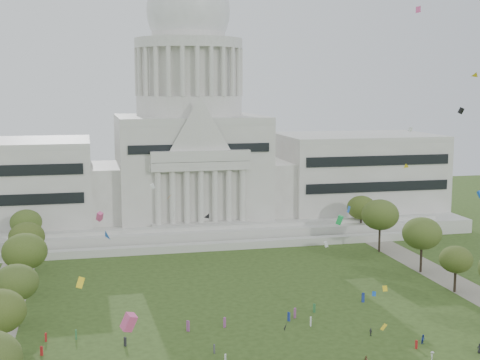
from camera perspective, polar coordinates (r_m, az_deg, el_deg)
name	(u,v)px	position (r m, az deg, el deg)	size (l,w,h in m)	color
capitol	(190,155)	(205.88, -4.29, 2.14)	(160.00, 64.50, 91.30)	beige
row_tree_l_3	(16,283)	(128.44, -18.57, -8.30)	(8.12, 8.12, 11.55)	black
row_tree_r_3	(456,259)	(148.99, 17.95, -6.47)	(7.01, 7.01, 9.98)	black
row_tree_l_4	(25,252)	(145.95, -17.90, -5.84)	(9.29, 9.29, 13.21)	black
row_tree_r_4	(422,233)	(161.79, 15.27, -4.42)	(9.19, 9.19, 13.06)	black
row_tree_l_5	(27,237)	(164.31, -17.74, -4.64)	(8.33, 8.33, 11.85)	black
row_tree_r_5	(380,215)	(178.74, 11.87, -2.92)	(9.82, 9.82, 13.96)	black
row_tree_l_6	(26,222)	(182.16, -17.80, -3.47)	(8.19, 8.19, 11.64)	black
row_tree_r_6	(361,208)	(196.08, 10.32, -2.34)	(8.42, 8.42, 11.97)	black
person_0	(480,348)	(119.36, 19.77, -13.36)	(0.81, 0.53, 1.65)	#26262B
person_2	(423,339)	(120.49, 15.38, -12.97)	(0.79, 0.49, 1.63)	navy
person_9	(432,356)	(114.20, 16.09, -14.22)	(0.99, 0.51, 1.53)	silver
person_10	(371,332)	(122.04, 11.10, -12.61)	(0.81, 0.44, 1.38)	#4C4C51
distant_crowd	(214,345)	(113.91, -2.25, -13.90)	(65.18, 37.50, 1.95)	#B21E1E
kite_swarm	(289,199)	(101.89, 4.19, -1.62)	(82.28, 96.88, 64.78)	white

